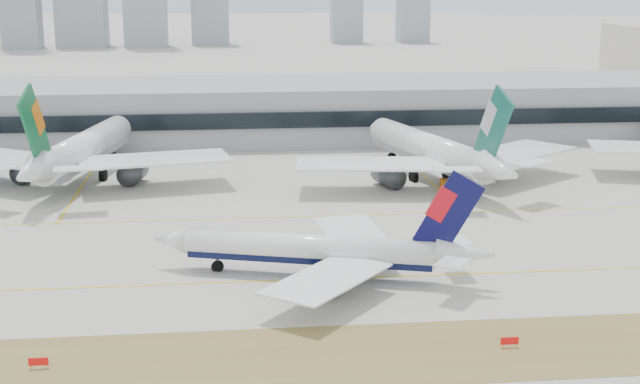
{
  "coord_description": "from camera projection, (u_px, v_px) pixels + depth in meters",
  "views": [
    {
      "loc": [
        -17.47,
        -127.34,
        42.82
      ],
      "look_at": [
        -1.7,
        18.0,
        7.5
      ],
      "focal_mm": 50.0,
      "sensor_mm": 36.0,
      "label": 1
    }
  ],
  "objects": [
    {
      "name": "hold_sign_right",
      "position": [
        510.0,
        341.0,
        105.44
      ],
      "size": [
        2.2,
        0.15,
        1.35
      ],
      "color": "red",
      "rests_on": "ground"
    },
    {
      "name": "ground",
      "position": [
        344.0,
        267.0,
        134.94
      ],
      "size": [
        3000.0,
        3000.0,
        0.0
      ],
      "primitive_type": "plane",
      "color": "#A3A098",
      "rests_on": "ground"
    },
    {
      "name": "gse_c",
      "position": [
        450.0,
        183.0,
        185.97
      ],
      "size": [
        3.55,
        2.0,
        2.6
      ],
      "color": "orange",
      "rests_on": "ground"
    },
    {
      "name": "terminal",
      "position": [
        288.0,
        110.0,
        244.16
      ],
      "size": [
        280.0,
        43.1,
        15.0
      ],
      "color": "gray",
      "rests_on": "ground"
    },
    {
      "name": "widebody_eva",
      "position": [
        81.0,
        152.0,
        190.47
      ],
      "size": [
        67.11,
        66.55,
        24.34
      ],
      "rotation": [
        0.0,
        0.0,
        1.38
      ],
      "color": "white",
      "rests_on": "ground"
    },
    {
      "name": "widebody_cathay",
      "position": [
        434.0,
        152.0,
        190.67
      ],
      "size": [
        64.43,
        64.34,
        23.75
      ],
      "rotation": [
        0.0,
        0.0,
        1.83
      ],
      "color": "white",
      "rests_on": "ground"
    },
    {
      "name": "taxiing_airliner",
      "position": [
        322.0,
        251.0,
        129.45
      ],
      "size": [
        49.61,
        42.21,
        17.07
      ],
      "rotation": [
        0.0,
        0.0,
        2.84
      ],
      "color": "white",
      "rests_on": "ground"
    },
    {
      "name": "hold_sign_left",
      "position": [
        38.0,
        362.0,
        99.74
      ],
      "size": [
        2.2,
        0.15,
        1.35
      ],
      "color": "red",
      "rests_on": "ground"
    }
  ]
}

